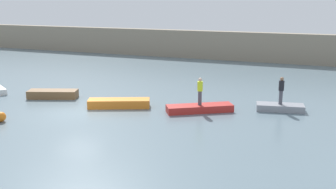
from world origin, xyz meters
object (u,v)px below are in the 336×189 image
Objects in this scene: rowboat_orange at (119,103)px; mooring_buoy at (1,117)px; rowboat_grey at (280,107)px; person_dark_shirt at (281,89)px; rowboat_red at (200,108)px; rowboat_brown at (53,94)px; person_hiviz_shirt at (200,90)px.

rowboat_orange is 6.81× the size of mooring_buoy.
person_dark_shirt reaches higher than rowboat_grey.
mooring_buoy is at bearing -155.36° from rowboat_orange.
rowboat_red is 7.13× the size of mooring_buoy.
rowboat_brown reaches higher than rowboat_orange.
person_hiviz_shirt reaches higher than rowboat_red.
person_dark_shirt is at bearing -6.13° from rowboat_orange.
rowboat_red is 2.39× the size of person_dark_shirt.
rowboat_grey is at bearing -10.76° from rowboat_brown.
person_dark_shirt reaches higher than rowboat_red.
rowboat_brown reaches higher than rowboat_red.
person_dark_shirt is 4.89m from person_hiviz_shirt.
rowboat_grey is 5.02m from person_hiviz_shirt.
mooring_buoy reaches higher than rowboat_red.
rowboat_brown is 1.18× the size of rowboat_grey.
rowboat_red is 5.02m from person_dark_shirt.
person_dark_shirt is at bearing -7.81° from rowboat_red.
rowboat_red is (10.33, 0.49, -0.06)m from rowboat_brown.
person_hiviz_shirt is at bearing -13.25° from rowboat_orange.
rowboat_orange reaches higher than rowboat_red.
rowboat_brown is at bearing 150.00° from rowboat_red.
rowboat_brown is at bearing -177.28° from person_hiviz_shirt.
rowboat_orange is 2.31× the size of person_hiviz_shirt.
rowboat_grey is 4.99× the size of mooring_buoy.
rowboat_orange is at bearing -169.60° from person_hiviz_shirt.
person_hiviz_shirt is (0.00, 0.00, 1.13)m from rowboat_red.
person_dark_shirt is at bearing 168.75° from rowboat_grey.
person_hiviz_shirt reaches higher than rowboat_brown.
rowboat_red is 4.89m from rowboat_grey.
rowboat_brown is at bearing -170.21° from person_dark_shirt.
rowboat_red is 1.43× the size of rowboat_grey.
rowboat_orange is at bearing 48.29° from mooring_buoy.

